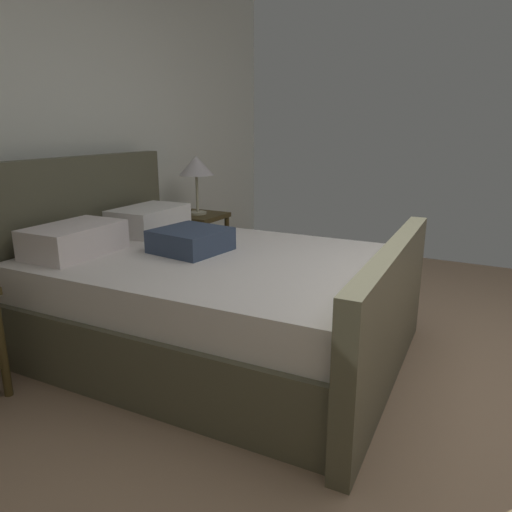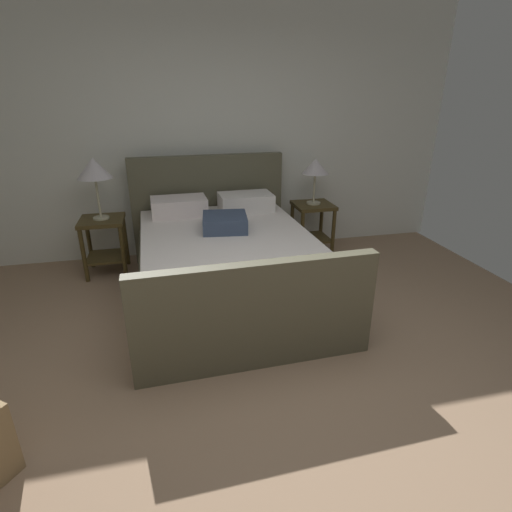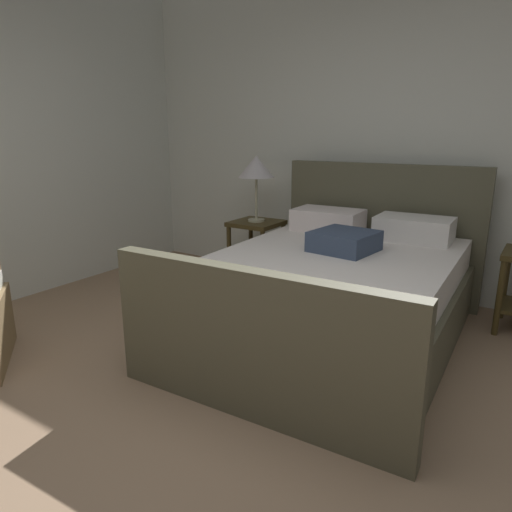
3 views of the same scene
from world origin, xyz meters
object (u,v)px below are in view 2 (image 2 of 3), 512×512
(bed, at_px, (226,260))
(nightstand_right, at_px, (313,220))
(nightstand_left, at_px, (104,237))
(table_lamp_right, at_px, (315,168))
(table_lamp_left, at_px, (94,169))

(bed, height_order, nightstand_right, bed)
(bed, height_order, nightstand_left, bed)
(nightstand_left, bearing_deg, nightstand_right, 1.77)
(nightstand_right, distance_m, nightstand_left, 2.34)
(table_lamp_right, height_order, table_lamp_left, table_lamp_left)
(bed, height_order, table_lamp_left, table_lamp_left)
(table_lamp_right, relative_size, table_lamp_left, 0.84)
(nightstand_left, distance_m, table_lamp_left, 0.70)
(table_lamp_right, xyz_separation_m, table_lamp_left, (-2.33, -0.07, 0.09))
(bed, distance_m, nightstand_left, 1.41)
(nightstand_left, xyz_separation_m, table_lamp_left, (0.00, 0.00, 0.70))
(bed, relative_size, table_lamp_left, 3.74)
(bed, bearing_deg, table_lamp_left, 145.93)
(nightstand_right, bearing_deg, nightstand_left, -178.23)
(bed, distance_m, nightstand_right, 1.45)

